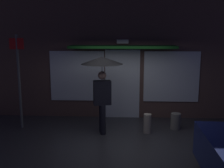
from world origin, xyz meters
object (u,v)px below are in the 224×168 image
object	(u,v)px
street_sign_post	(19,77)
sidewalk_bollard_2	(147,124)
person_with_umbrella	(102,74)
sidewalk_bollard	(176,121)

from	to	relation	value
street_sign_post	sidewalk_bollard_2	xyz separation A→B (m)	(3.59, -0.22, -1.24)
person_with_umbrella	sidewalk_bollard	bearing A→B (deg)	177.94
person_with_umbrella	street_sign_post	bearing A→B (deg)	-19.89
person_with_umbrella	street_sign_post	distance (m)	2.38
person_with_umbrella	sidewalk_bollard_2	size ratio (longest dim) A/B	3.92
street_sign_post	sidewalk_bollard	xyz separation A→B (m)	(4.42, 0.13, -1.27)
street_sign_post	sidewalk_bollard_2	size ratio (longest dim) A/B	4.99
person_with_umbrella	sidewalk_bollard_2	world-z (taller)	person_with_umbrella
person_with_umbrella	sidewalk_bollard_2	distance (m)	1.85
person_with_umbrella	sidewalk_bollard_2	xyz separation A→B (m)	(1.23, 0.06, -1.38)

